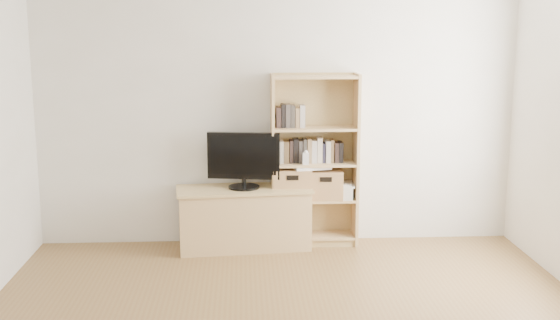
{
  "coord_description": "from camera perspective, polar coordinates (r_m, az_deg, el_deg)",
  "views": [
    {
      "loc": [
        -0.33,
        -4.04,
        2.08
      ],
      "look_at": [
        -0.01,
        1.9,
        0.91
      ],
      "focal_mm": 45.0,
      "sensor_mm": 36.0,
      "label": 1
    }
  ],
  "objects": [
    {
      "name": "tv_stand",
      "position": [
        6.57,
        -2.92,
        -4.82
      ],
      "size": [
        1.24,
        0.57,
        0.55
      ],
      "primitive_type": "cube",
      "rotation": [
        0.0,
        0.0,
        0.1
      ],
      "color": "tan",
      "rests_on": "floor"
    },
    {
      "name": "magazine_stack",
      "position": [
        6.65,
        5.18,
        -2.55
      ],
      "size": [
        0.22,
        0.29,
        0.12
      ],
      "primitive_type": "cube",
      "rotation": [
        0.0,
        0.0,
        -0.16
      ],
      "color": "silver",
      "rests_on": "bookshelf"
    },
    {
      "name": "television",
      "position": [
        6.44,
        -2.97,
        -0.02
      ],
      "size": [
        0.67,
        0.15,
        0.52
      ],
      "primitive_type": "cube",
      "rotation": [
        0.0,
        0.0,
        -0.15
      ],
      "color": "black",
      "rests_on": "tv_stand"
    },
    {
      "name": "laptop",
      "position": [
        6.55,
        2.53,
        -0.55
      ],
      "size": [
        0.37,
        0.29,
        0.03
      ],
      "primitive_type": "cube",
      "rotation": [
        0.0,
        0.0,
        0.19
      ],
      "color": "white",
      "rests_on": "basket_left"
    },
    {
      "name": "books_row_mid",
      "position": [
        6.56,
        2.8,
        0.82
      ],
      "size": [
        0.87,
        0.18,
        0.23
      ],
      "primitive_type": "cube",
      "rotation": [
        0.0,
        0.0,
        -0.02
      ],
      "color": "#242233",
      "rests_on": "bookshelf"
    },
    {
      "name": "basket_left",
      "position": [
        6.58,
        0.93,
        -1.91
      ],
      "size": [
        0.36,
        0.29,
        0.29
      ],
      "primitive_type": "cube",
      "rotation": [
        0.0,
        0.0,
        0.01
      ],
      "color": "#AD814E",
      "rests_on": "bookshelf"
    },
    {
      "name": "back_wall",
      "position": [
        6.6,
        -0.23,
        4.35
      ],
      "size": [
        4.5,
        0.02,
        2.6
      ],
      "primitive_type": "cube",
      "color": "silver",
      "rests_on": "floor"
    },
    {
      "name": "bookshelf",
      "position": [
        6.56,
        2.81,
        -0.05
      ],
      "size": [
        0.81,
        0.3,
        1.62
      ],
      "primitive_type": "cube",
      "rotation": [
        0.0,
        0.0,
        0.01
      ],
      "color": "tan",
      "rests_on": "floor"
    },
    {
      "name": "baby_monitor",
      "position": [
        6.45,
        2.11,
        0.11
      ],
      "size": [
        0.06,
        0.04,
        0.11
      ],
      "primitive_type": "cube",
      "rotation": [
        0.0,
        0.0,
        -0.11
      ],
      "color": "white",
      "rests_on": "bookshelf"
    },
    {
      "name": "basket_right",
      "position": [
        6.61,
        3.65,
        -1.96
      ],
      "size": [
        0.34,
        0.28,
        0.27
      ],
      "primitive_type": "cube",
      "rotation": [
        0.0,
        0.0,
        -0.04
      ],
      "color": "#AD814E",
      "rests_on": "bookshelf"
    },
    {
      "name": "books_row_upper",
      "position": [
        6.49,
        1.25,
        3.58
      ],
      "size": [
        0.39,
        0.15,
        0.2
      ],
      "primitive_type": "cube",
      "rotation": [
        0.0,
        0.0,
        -0.03
      ],
      "color": "#242233",
      "rests_on": "bookshelf"
    }
  ]
}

